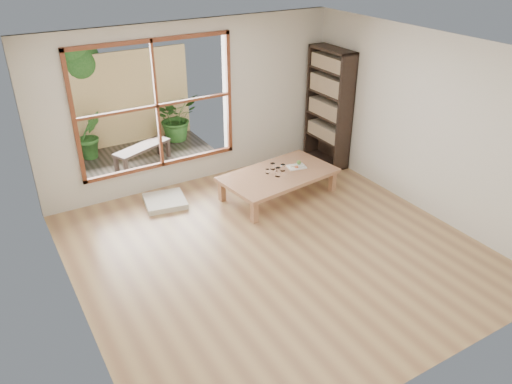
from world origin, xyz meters
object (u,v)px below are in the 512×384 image
food_tray (297,166)px  garden_bench (142,149)px  bookshelf (329,108)px  low_table (278,176)px

food_tray → garden_bench: food_tray is taller
bookshelf → food_tray: 1.38m
bookshelf → garden_bench: (-2.92, 1.52, -0.70)m
low_table → food_tray: (0.38, 0.04, 0.07)m
low_table → bookshelf: 1.73m
garden_bench → food_tray: bearing=-73.4°
bookshelf → food_tray: bookshelf is taller
bookshelf → garden_bench: size_ratio=1.79×
low_table → garden_bench: size_ratio=1.66×
low_table → food_tray: food_tray is taller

